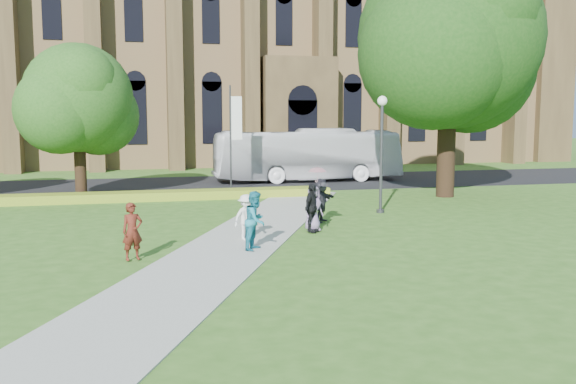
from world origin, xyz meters
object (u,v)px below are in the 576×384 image
object	(u,v)px
large_tree	(449,38)
pedestrian_0	(132,231)
streetlamp	(382,140)
tour_coach	(308,155)

from	to	relation	value
large_tree	pedestrian_0	size ratio (longest dim) A/B	7.51
streetlamp	large_tree	world-z (taller)	large_tree
large_tree	tour_coach	xyz separation A→B (m)	(-5.15, 9.29, -6.62)
streetlamp	tour_coach	bearing A→B (deg)	88.54
tour_coach	pedestrian_0	bearing A→B (deg)	151.25
tour_coach	pedestrian_0	world-z (taller)	tour_coach
streetlamp	pedestrian_0	size ratio (longest dim) A/B	2.98
streetlamp	tour_coach	distance (m)	13.88
streetlamp	pedestrian_0	xyz separation A→B (m)	(-10.88, -7.18, -2.38)
streetlamp	tour_coach	size ratio (longest dim) A/B	0.42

